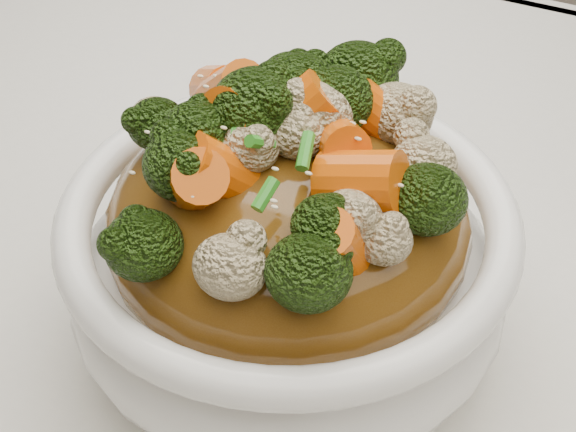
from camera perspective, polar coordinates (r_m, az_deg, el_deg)
The scene contains 8 objects.
tablecloth at distance 0.45m, azimuth 7.63°, elevation -8.87°, with size 1.20×0.80×0.04m, color silver.
bowl at distance 0.40m, azimuth 0.00°, elevation -3.51°, with size 0.22×0.22×0.09m, color white, non-canonical shape.
sauce_base at distance 0.38m, azimuth 0.00°, elevation -0.34°, with size 0.17×0.17×0.09m, color #5C380F.
carrots at distance 0.34m, azimuth 0.00°, elevation 7.52°, with size 0.17×0.17×0.05m, color #D45406, non-canonical shape.
broccoli at distance 0.34m, azimuth 0.00°, elevation 7.38°, with size 0.17×0.17×0.04m, color black, non-canonical shape.
cauliflower at distance 0.34m, azimuth 0.00°, elevation 7.11°, with size 0.17×0.17×0.04m, color #C9B689, non-canonical shape.
scallions at distance 0.34m, azimuth 0.00°, elevation 7.66°, with size 0.13×0.13×0.02m, color #2A851E, non-canonical shape.
sesame_seeds at distance 0.34m, azimuth 0.00°, elevation 7.66°, with size 0.16×0.16×0.01m, color beige, non-canonical shape.
Camera 1 is at (0.08, -0.28, 1.07)m, focal length 50.00 mm.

